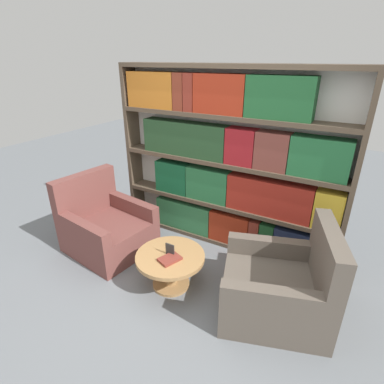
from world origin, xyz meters
name	(u,v)px	position (x,y,z in m)	size (l,w,h in m)	color
ground_plane	(171,299)	(0.00, 0.00, 0.00)	(14.00, 14.00, 0.00)	slate
bookshelf	(228,164)	(0.03, 1.25, 1.07)	(2.79, 0.30, 2.17)	silver
armchair_left	(106,227)	(-1.20, 0.37, 0.29)	(1.04, 0.97, 0.93)	brown
armchair_right	(281,287)	(0.97, 0.38, 0.29)	(1.15, 1.10, 0.93)	brown
coffee_table	(170,264)	(-0.11, 0.18, 0.27)	(0.71, 0.71, 0.38)	#AD7F4C
table_sign	(170,251)	(-0.11, 0.18, 0.44)	(0.10, 0.06, 0.13)	black
stray_book	(170,259)	(-0.07, 0.11, 0.39)	(0.22, 0.25, 0.03)	brown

